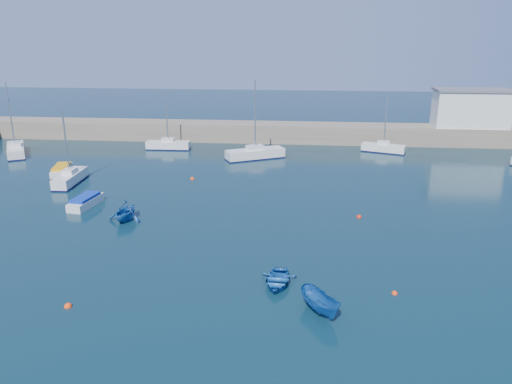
# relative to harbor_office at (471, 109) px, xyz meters

# --- Properties ---
(ground) EXTENTS (220.00, 220.00, 0.00)m
(ground) POSITION_rel_harbor_office_xyz_m (-30.00, -46.00, -5.10)
(ground) COLOR #0B2632
(ground) RESTS_ON ground
(back_wall) EXTENTS (96.00, 4.50, 2.60)m
(back_wall) POSITION_rel_harbor_office_xyz_m (-30.00, 0.00, -3.80)
(back_wall) COLOR #776B5A
(back_wall) RESTS_ON ground
(harbor_office) EXTENTS (10.00, 4.00, 5.00)m
(harbor_office) POSITION_rel_harbor_office_xyz_m (0.00, 0.00, 0.00)
(harbor_office) COLOR silver
(harbor_office) RESTS_ON back_wall
(sailboat_3) EXTENTS (1.86, 5.98, 7.96)m
(sailboat_3) POSITION_rel_harbor_office_xyz_m (-48.18, -23.31, -4.46)
(sailboat_3) COLOR silver
(sailboat_3) RESTS_ON ground
(sailboat_4) EXTENTS (5.31, 7.18, 9.41)m
(sailboat_4) POSITION_rel_harbor_office_xyz_m (-61.04, -11.56, -4.43)
(sailboat_4) COLOR silver
(sailboat_4) RESTS_ON ground
(sailboat_5) EXTENTS (5.94, 1.76, 7.91)m
(sailboat_5) POSITION_rel_harbor_office_xyz_m (-41.84, -6.68, -4.48)
(sailboat_5) COLOR silver
(sailboat_5) RESTS_ON ground
(sailboat_6) EXTENTS (7.62, 5.30, 9.84)m
(sailboat_6) POSITION_rel_harbor_office_xyz_m (-29.43, -10.74, -4.42)
(sailboat_6) COLOR silver
(sailboat_6) RESTS_ON ground
(sailboat_7) EXTENTS (5.87, 3.41, 7.60)m
(sailboat_7) POSITION_rel_harbor_office_xyz_m (-12.58, -5.72, -4.49)
(sailboat_7) COLOR silver
(sailboat_7) RESTS_ON ground
(motorboat_1) EXTENTS (2.08, 4.34, 1.02)m
(motorboat_1) POSITION_rel_harbor_office_xyz_m (-43.57, -30.09, -4.62)
(motorboat_1) COLOR silver
(motorboat_1) RESTS_ON ground
(motorboat_2) EXTENTS (2.55, 4.79, 0.94)m
(motorboat_2) POSITION_rel_harbor_office_xyz_m (-50.97, -19.51, -4.66)
(motorboat_2) COLOR silver
(motorboat_2) RESTS_ON ground
(dinghy_center) EXTENTS (2.62, 3.49, 0.69)m
(dinghy_center) POSITION_rel_harbor_office_xyz_m (-24.93, -43.54, -4.76)
(dinghy_center) COLOR #16509C
(dinghy_center) RESTS_ON ground
(dinghy_left) EXTENTS (3.35, 3.74, 1.77)m
(dinghy_left) POSITION_rel_harbor_office_xyz_m (-38.62, -33.30, -4.22)
(dinghy_left) COLOR #16509C
(dinghy_left) RESTS_ON ground
(dinghy_right) EXTENTS (2.91, 3.54, 1.31)m
(dinghy_right) POSITION_rel_harbor_office_xyz_m (-22.26, -46.71, -4.45)
(dinghy_right) COLOR #16509C
(dinghy_right) RESTS_ON ground
(buoy_0) EXTENTS (0.49, 0.49, 0.49)m
(buoy_0) POSITION_rel_harbor_office_xyz_m (-37.29, -47.36, -5.10)
(buoy_0) COLOR #F83E0D
(buoy_0) RESTS_ON ground
(buoy_1) EXTENTS (0.49, 0.49, 0.49)m
(buoy_1) POSITION_rel_harbor_office_xyz_m (-18.35, -30.67, -5.10)
(buoy_1) COLOR red
(buoy_1) RESTS_ON ground
(buoy_2) EXTENTS (0.39, 0.39, 0.39)m
(buoy_2) POSITION_rel_harbor_office_xyz_m (-17.51, -44.00, -5.10)
(buoy_2) COLOR #F83E0D
(buoy_2) RESTS_ON ground
(buoy_3) EXTENTS (0.47, 0.47, 0.47)m
(buoy_3) POSITION_rel_harbor_office_xyz_m (-35.51, -20.46, -5.10)
(buoy_3) COLOR #F83E0D
(buoy_3) RESTS_ON ground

